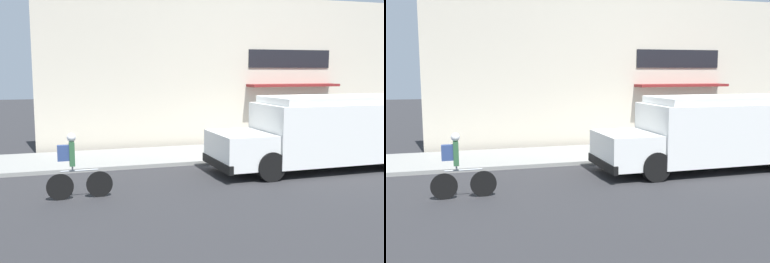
# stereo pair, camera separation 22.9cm
# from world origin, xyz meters

# --- Properties ---
(ground_plane) EXTENTS (70.00, 70.00, 0.00)m
(ground_plane) POSITION_xyz_m (0.00, 0.00, 0.00)
(ground_plane) COLOR #2B2B2D
(sidewalk) EXTENTS (28.00, 3.00, 0.12)m
(sidewalk) POSITION_xyz_m (0.00, 1.50, 0.06)
(sidewalk) COLOR gray
(sidewalk) RESTS_ON ground_plane
(storefront) EXTENTS (15.12, 0.95, 5.78)m
(storefront) POSITION_xyz_m (0.06, 3.37, 2.88)
(storefront) COLOR beige
(storefront) RESTS_ON ground_plane
(school_bus) EXTENTS (6.49, 2.64, 2.18)m
(school_bus) POSITION_xyz_m (0.91, -1.57, 1.14)
(school_bus) COLOR white
(school_bus) RESTS_ON ground_plane
(cyclist) EXTENTS (1.50, 0.20, 1.54)m
(cyclist) POSITION_xyz_m (-6.49, -2.70, 0.76)
(cyclist) COLOR black
(cyclist) RESTS_ON ground_plane
(trash_bin) EXTENTS (0.46, 0.46, 0.83)m
(trash_bin) POSITION_xyz_m (3.78, 2.08, 0.54)
(trash_bin) COLOR #38383D
(trash_bin) RESTS_ON sidewalk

